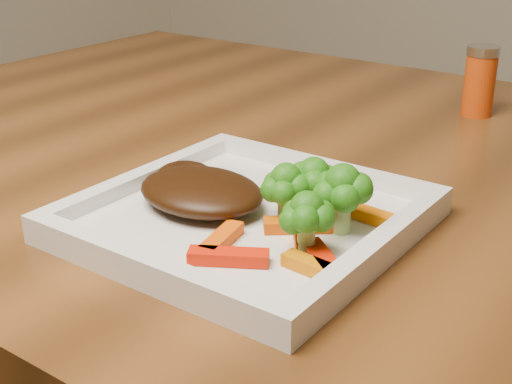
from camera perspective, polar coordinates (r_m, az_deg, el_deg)
The scene contains 15 objects.
plate at distance 0.63m, azimuth -0.74°, elevation -2.38°, with size 0.27×0.27×0.01m, color white.
steak at distance 0.64m, azimuth -4.40°, elevation 0.06°, with size 0.12×0.10×0.03m, color black.
broccoli_0 at distance 0.61m, azimuth 4.62°, elevation 0.97°, with size 0.05×0.05×0.07m, color #237413, non-canonical shape.
broccoli_1 at distance 0.59m, azimuth 6.90°, elevation -0.36°, with size 0.06×0.06×0.06m, color #367B14, non-canonical shape.
broccoli_2 at distance 0.55m, azimuth 4.08°, elevation -2.28°, with size 0.05×0.05×0.06m, color #176F12, non-canonical shape.
broccoli_3 at distance 0.60m, azimuth 2.42°, elevation 0.28°, with size 0.05×0.05×0.06m, color #3A7213, non-canonical shape.
carrot_0 at distance 0.55m, azimuth -2.23°, elevation -5.19°, with size 0.06×0.02×0.01m, color red.
carrot_1 at distance 0.54m, azimuth 4.67°, elevation -6.03°, with size 0.05×0.01×0.01m, color #CF6D03.
carrot_2 at distance 0.58m, azimuth -2.77°, elevation -3.79°, with size 0.05×0.01×0.01m, color #EC4F03.
carrot_3 at distance 0.62m, azimuth 9.93°, elevation -2.10°, with size 0.05×0.01×0.01m, color orange.
carrot_4 at distance 0.67m, azimuth 4.20°, elevation 0.11°, with size 0.06×0.02×0.01m, color orange.
carrot_5 at distance 0.58m, azimuth 3.68°, elevation -3.53°, with size 0.05×0.01×0.01m, color #F85604.
carrot_6 at distance 0.60m, azimuth 3.67°, elevation -2.62°, with size 0.06×0.02×0.01m, color #CC4B03.
spice_shaker at distance 0.99m, azimuth 17.46°, elevation 8.46°, with size 0.04×0.04×0.09m, color #BE3A0A.
carrot_7 at distance 0.55m, azimuth 5.34°, elevation -5.46°, with size 0.06×0.02×0.01m, color red.
Camera 1 is at (0.35, -0.56, 1.03)m, focal length 50.00 mm.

